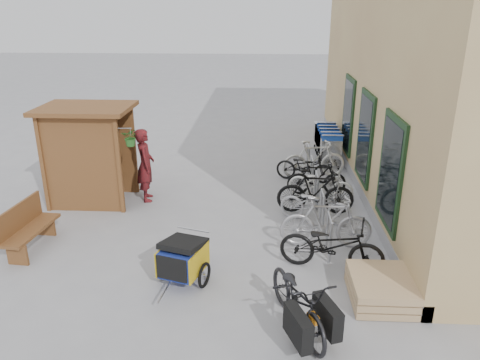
{
  "coord_description": "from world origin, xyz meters",
  "views": [
    {
      "loc": [
        1.01,
        -8.15,
        4.63
      ],
      "look_at": [
        0.5,
        1.5,
        1.0
      ],
      "focal_mm": 35.0,
      "sensor_mm": 36.0,
      "label": 1
    }
  ],
  "objects_px": {
    "shopping_carts": "(327,139)",
    "person_kiosk": "(145,165)",
    "bike_0": "(332,245)",
    "bike_1": "(326,222)",
    "pallet_stack": "(381,289)",
    "bike_7": "(314,159)",
    "bench": "(26,227)",
    "bike_6": "(305,166)",
    "cargo_bike": "(299,301)",
    "bike_3": "(315,192)",
    "bike_4": "(321,183)",
    "bike_2": "(316,204)",
    "bike_5": "(317,178)",
    "kiosk": "(85,141)",
    "child_trailer": "(183,258)"
  },
  "relations": [
    {
      "from": "bike_1",
      "to": "bike_6",
      "type": "distance_m",
      "value": 3.8
    },
    {
      "from": "bike_5",
      "to": "pallet_stack",
      "type": "bearing_deg",
      "value": -175.5
    },
    {
      "from": "person_kiosk",
      "to": "bike_3",
      "type": "height_order",
      "value": "person_kiosk"
    },
    {
      "from": "pallet_stack",
      "to": "shopping_carts",
      "type": "height_order",
      "value": "shopping_carts"
    },
    {
      "from": "shopping_carts",
      "to": "bike_1",
      "type": "height_order",
      "value": "shopping_carts"
    },
    {
      "from": "cargo_bike",
      "to": "bike_2",
      "type": "relative_size",
      "value": 1.22
    },
    {
      "from": "bike_5",
      "to": "bike_6",
      "type": "bearing_deg",
      "value": 9.83
    },
    {
      "from": "bench",
      "to": "bike_5",
      "type": "bearing_deg",
      "value": 33.5
    },
    {
      "from": "cargo_bike",
      "to": "bike_2",
      "type": "height_order",
      "value": "cargo_bike"
    },
    {
      "from": "bike_7",
      "to": "bike_2",
      "type": "bearing_deg",
      "value": 165.27
    },
    {
      "from": "cargo_bike",
      "to": "bike_3",
      "type": "xyz_separation_m",
      "value": [
        0.65,
        4.25,
        0.05
      ]
    },
    {
      "from": "bike_7",
      "to": "bench",
      "type": "bearing_deg",
      "value": 116.15
    },
    {
      "from": "bike_3",
      "to": "bike_4",
      "type": "distance_m",
      "value": 0.86
    },
    {
      "from": "bike_7",
      "to": "cargo_bike",
      "type": "bearing_deg",
      "value": 162.51
    },
    {
      "from": "pallet_stack",
      "to": "bike_0",
      "type": "distance_m",
      "value": 1.19
    },
    {
      "from": "pallet_stack",
      "to": "bike_7",
      "type": "xyz_separation_m",
      "value": [
        -0.57,
        5.9,
        0.33
      ]
    },
    {
      "from": "kiosk",
      "to": "child_trailer",
      "type": "relative_size",
      "value": 1.67
    },
    {
      "from": "shopping_carts",
      "to": "child_trailer",
      "type": "relative_size",
      "value": 1.66
    },
    {
      "from": "child_trailer",
      "to": "cargo_bike",
      "type": "relative_size",
      "value": 0.75
    },
    {
      "from": "child_trailer",
      "to": "bike_0",
      "type": "distance_m",
      "value": 2.71
    },
    {
      "from": "pallet_stack",
      "to": "bike_6",
      "type": "bearing_deg",
      "value": 98.56
    },
    {
      "from": "bench",
      "to": "shopping_carts",
      "type": "distance_m",
      "value": 9.16
    },
    {
      "from": "cargo_bike",
      "to": "person_kiosk",
      "type": "bearing_deg",
      "value": 105.13
    },
    {
      "from": "shopping_carts",
      "to": "bike_3",
      "type": "relative_size",
      "value": 1.39
    },
    {
      "from": "bike_6",
      "to": "bench",
      "type": "bearing_deg",
      "value": 143.09
    },
    {
      "from": "bike_1",
      "to": "pallet_stack",
      "type": "bearing_deg",
      "value": -157.01
    },
    {
      "from": "bike_0",
      "to": "bike_4",
      "type": "distance_m",
      "value": 3.36
    },
    {
      "from": "shopping_carts",
      "to": "person_kiosk",
      "type": "bearing_deg",
      "value": -143.69
    },
    {
      "from": "bike_1",
      "to": "bike_6",
      "type": "bearing_deg",
      "value": 3.05
    },
    {
      "from": "shopping_carts",
      "to": "cargo_bike",
      "type": "distance_m",
      "value": 8.59
    },
    {
      "from": "bike_6",
      "to": "cargo_bike",
      "type": "bearing_deg",
      "value": -167.78
    },
    {
      "from": "shopping_carts",
      "to": "bike_5",
      "type": "distance_m",
      "value": 3.13
    },
    {
      "from": "person_kiosk",
      "to": "bike_4",
      "type": "xyz_separation_m",
      "value": [
        4.36,
        0.22,
        -0.48
      ]
    },
    {
      "from": "bike_2",
      "to": "bike_6",
      "type": "bearing_deg",
      "value": 20.0
    },
    {
      "from": "shopping_carts",
      "to": "bike_1",
      "type": "xyz_separation_m",
      "value": [
        -0.71,
        -5.87,
        -0.1
      ]
    },
    {
      "from": "pallet_stack",
      "to": "bench",
      "type": "distance_m",
      "value": 6.83
    },
    {
      "from": "pallet_stack",
      "to": "bike_0",
      "type": "height_order",
      "value": "bike_0"
    },
    {
      "from": "pallet_stack",
      "to": "bench",
      "type": "height_order",
      "value": "bench"
    },
    {
      "from": "bike_5",
      "to": "bike_7",
      "type": "distance_m",
      "value": 1.31
    },
    {
      "from": "bike_5",
      "to": "bike_6",
      "type": "distance_m",
      "value": 1.02
    },
    {
      "from": "child_trailer",
      "to": "cargo_bike",
      "type": "height_order",
      "value": "cargo_bike"
    },
    {
      "from": "shopping_carts",
      "to": "bike_6",
      "type": "bearing_deg",
      "value": -112.14
    },
    {
      "from": "kiosk",
      "to": "bike_0",
      "type": "bearing_deg",
      "value": -28.02
    },
    {
      "from": "shopping_carts",
      "to": "bike_6",
      "type": "distance_m",
      "value": 2.24
    },
    {
      "from": "cargo_bike",
      "to": "person_kiosk",
      "type": "relative_size",
      "value": 1.09
    },
    {
      "from": "bench",
      "to": "child_trailer",
      "type": "height_order",
      "value": "bench"
    },
    {
      "from": "cargo_bike",
      "to": "bike_2",
      "type": "distance_m",
      "value": 3.83
    },
    {
      "from": "bike_2",
      "to": "bike_3",
      "type": "bearing_deg",
      "value": 15.39
    },
    {
      "from": "bike_0",
      "to": "bike_1",
      "type": "height_order",
      "value": "bike_1"
    },
    {
      "from": "bike_3",
      "to": "bike_5",
      "type": "bearing_deg",
      "value": -4.46
    }
  ]
}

